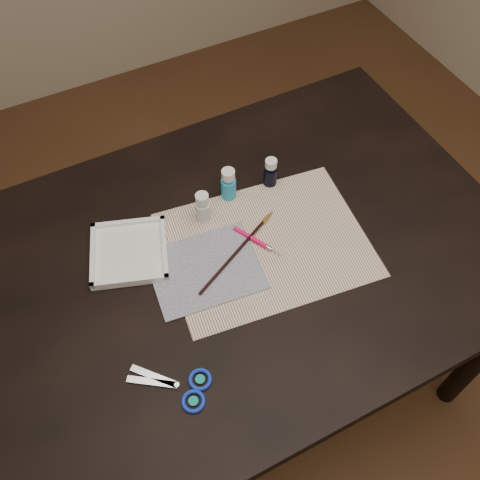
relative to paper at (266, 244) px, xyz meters
name	(u,v)px	position (x,y,z in m)	size (l,w,h in m)	color
ground	(240,373)	(-0.06, 0.01, -0.76)	(3.50, 3.50, 0.02)	#422614
table	(240,324)	(-0.06, 0.01, -0.38)	(1.30, 0.90, 0.75)	black
paper	(266,244)	(0.00, 0.00, 0.00)	(0.47, 0.36, 0.00)	white
canvas	(205,269)	(-0.16, 0.00, 0.00)	(0.25, 0.20, 0.00)	#182142
paint_bottle_white	(203,207)	(-0.10, 0.14, 0.04)	(0.04, 0.04, 0.09)	silver
paint_bottle_cyan	(228,184)	(-0.01, 0.18, 0.05)	(0.04, 0.04, 0.09)	#21A0CF
paint_bottle_navy	(270,172)	(0.10, 0.17, 0.04)	(0.03, 0.03, 0.08)	black
paintbrush	(239,250)	(-0.07, 0.01, 0.01)	(0.29, 0.01, 0.01)	black
craft_knife	(258,242)	(-0.02, 0.01, 0.01)	(0.14, 0.01, 0.01)	#F60B60
scissors	(168,386)	(-0.34, -0.22, 0.00)	(0.19, 0.10, 0.01)	silver
palette_tray	(129,252)	(-0.30, 0.12, 0.01)	(0.18, 0.18, 0.02)	white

